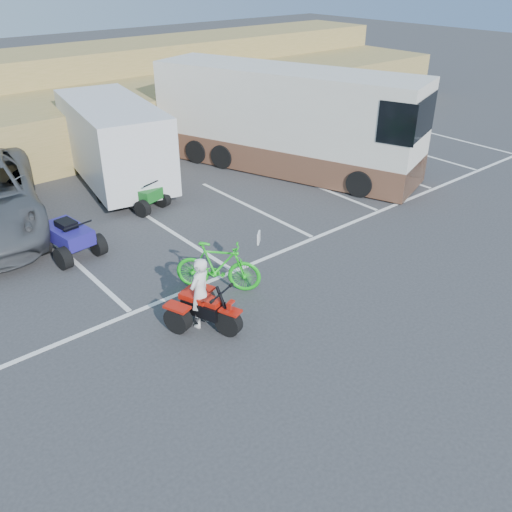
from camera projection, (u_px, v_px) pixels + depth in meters
ground at (305, 316)px, 11.19m from camera, size 100.00×100.00×0.00m
parking_stripes at (221, 236)px, 14.40m from camera, size 28.00×5.16×0.01m
grass_embankment at (26, 108)px, 20.90m from camera, size 40.00×8.50×3.10m
red_trike_atv at (208, 326)px, 10.89m from camera, size 1.53×1.75×0.95m
rider at (200, 293)px, 10.59m from camera, size 0.64×0.53×1.51m
green_dirt_bike at (218, 266)px, 11.86m from camera, size 1.66×1.78×1.14m
cargo_trailer at (114, 140)px, 17.24m from camera, size 3.20×5.87×2.59m
rv_motorhome at (285, 127)px, 18.44m from camera, size 5.29×9.50×3.33m
quad_atv_blue at (72, 254)px, 13.54m from camera, size 1.35×1.70×1.02m
quad_atv_green at (142, 208)px, 16.06m from camera, size 1.41×1.65×0.92m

